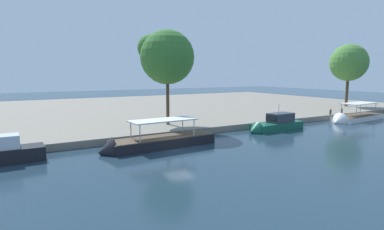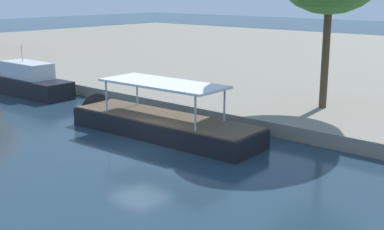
% 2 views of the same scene
% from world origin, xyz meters
% --- Properties ---
extents(ground_plane, '(220.00, 220.00, 0.00)m').
position_xyz_m(ground_plane, '(0.00, 0.00, 0.00)').
color(ground_plane, '#1E3342').
extents(dock_promenade, '(120.00, 55.00, 0.74)m').
position_xyz_m(dock_promenade, '(0.00, 33.34, 0.37)').
color(dock_promenade, gray).
rests_on(dock_promenade, ground_plane).
extents(tour_boat_2, '(12.23, 3.34, 3.85)m').
position_xyz_m(tour_boat_2, '(-1.61, 2.25, 0.39)').
color(tour_boat_2, black).
rests_on(tour_boat_2, ground_plane).
extents(motor_yacht_3, '(9.01, 3.01, 4.31)m').
position_xyz_m(motor_yacht_3, '(15.89, 3.36, 0.58)').
color(motor_yacht_3, '#14513D').
rests_on(motor_yacht_3, ground_plane).
extents(tour_boat_4, '(11.94, 3.80, 3.95)m').
position_xyz_m(tour_boat_4, '(32.84, 3.20, 0.32)').
color(tour_boat_4, silver).
rests_on(tour_boat_4, ground_plane).
extents(mooring_bollard_1, '(0.24, 0.24, 0.77)m').
position_xyz_m(mooring_bollard_1, '(34.72, 6.63, 1.15)').
color(mooring_bollard_1, '#2D2D33').
rests_on(mooring_bollard_1, dock_promenade).
extents(mooring_bollard_2, '(0.33, 0.33, 0.86)m').
position_xyz_m(mooring_bollard_2, '(31.37, 6.38, 1.20)').
color(mooring_bollard_2, '#2D2D33').
rests_on(mooring_bollard_2, dock_promenade).
extents(tree_1, '(7.37, 7.37, 12.57)m').
position_xyz_m(tree_1, '(45.66, 13.22, 9.75)').
color(tree_1, '#4C3823').
rests_on(tree_1, dock_promenade).
extents(tree_2, '(7.00, 7.00, 12.26)m').
position_xyz_m(tree_2, '(3.71, 10.89, 9.77)').
color(tree_2, '#4C3823').
rests_on(tree_2, dock_promenade).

